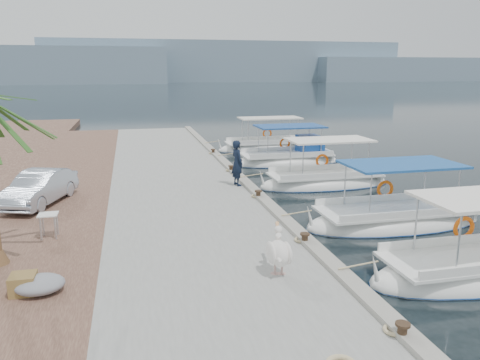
% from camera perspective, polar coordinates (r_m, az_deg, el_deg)
% --- Properties ---
extents(ground, '(400.00, 400.00, 0.00)m').
position_cam_1_polar(ground, '(17.05, 4.71, -5.13)').
color(ground, black).
rests_on(ground, ground).
extents(concrete_quay, '(6.00, 40.00, 0.50)m').
position_cam_1_polar(concrete_quay, '(21.11, -7.28, -0.88)').
color(concrete_quay, gray).
rests_on(concrete_quay, ground).
extents(quay_curb, '(0.44, 40.00, 0.12)m').
position_cam_1_polar(quay_curb, '(21.48, 0.09, 0.34)').
color(quay_curb, gray).
rests_on(quay_curb, concrete_quay).
extents(cobblestone_strip, '(4.00, 40.00, 0.50)m').
position_cam_1_polar(cobblestone_strip, '(21.21, -20.83, -1.58)').
color(cobblestone_strip, brown).
rests_on(cobblestone_strip, ground).
extents(distant_hills, '(330.00, 60.00, 18.00)m').
position_cam_1_polar(distant_hills, '(219.63, -4.31, 13.82)').
color(distant_hills, gray).
rests_on(distant_hills, ground).
extents(fishing_caique_a, '(6.30, 2.31, 2.83)m').
position_cam_1_polar(fishing_caique_a, '(14.13, 27.04, -10.05)').
color(fishing_caique_a, white).
rests_on(fishing_caique_a, ground).
extents(fishing_caique_b, '(6.58, 2.53, 2.83)m').
position_cam_1_polar(fishing_caique_b, '(17.54, 18.17, -4.81)').
color(fishing_caique_b, white).
rests_on(fishing_caique_b, ground).
extents(fishing_caique_c, '(6.44, 2.30, 2.83)m').
position_cam_1_polar(fishing_caique_c, '(22.56, 10.26, -0.38)').
color(fishing_caique_c, white).
rests_on(fishing_caique_c, ground).
extents(fishing_caique_d, '(6.41, 2.60, 2.83)m').
position_cam_1_polar(fishing_caique_d, '(27.67, 5.87, 2.43)').
color(fishing_caique_d, white).
rests_on(fishing_caique_d, ground).
extents(fishing_caique_e, '(6.93, 2.22, 2.83)m').
position_cam_1_polar(fishing_caique_e, '(32.24, 3.34, 3.89)').
color(fishing_caique_e, white).
rests_on(fishing_caique_e, ground).
extents(mooring_bollards, '(0.28, 20.28, 0.33)m').
position_cam_1_polar(mooring_bollards, '(18.13, 2.24, -1.69)').
color(mooring_bollards, black).
rests_on(mooring_bollards, concrete_quay).
extents(pelican, '(0.68, 1.44, 1.11)m').
position_cam_1_polar(pelican, '(11.50, 4.75, -8.71)').
color(pelican, tan).
rests_on(pelican, concrete_quay).
extents(fisherman, '(0.63, 0.81, 1.96)m').
position_cam_1_polar(fisherman, '(20.05, -0.34, 2.09)').
color(fisherman, black).
rests_on(fisherman, concrete_quay).
extents(parked_car, '(2.46, 3.99, 1.24)m').
position_cam_1_polar(parked_car, '(18.84, -23.25, -0.86)').
color(parked_car, '#A8B2C0').
rests_on(parked_car, cobblestone_strip).
extents(wooden_crate, '(0.55, 0.55, 0.44)m').
position_cam_1_polar(wooden_crate, '(11.72, -24.90, -11.42)').
color(wooden_crate, brown).
rests_on(wooden_crate, cobblestone_strip).
extents(tarp_bundle, '(1.10, 0.90, 0.40)m').
position_cam_1_polar(tarp_bundle, '(11.60, -23.25, -11.62)').
color(tarp_bundle, gray).
rests_on(tarp_bundle, cobblestone_strip).
extents(folding_table, '(0.55, 0.55, 0.73)m').
position_cam_1_polar(folding_table, '(15.00, -22.31, -4.61)').
color(folding_table, silver).
rests_on(folding_table, cobblestone_strip).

